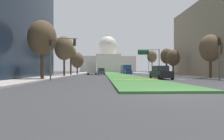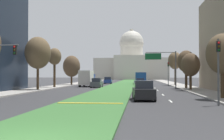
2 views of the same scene
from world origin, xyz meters
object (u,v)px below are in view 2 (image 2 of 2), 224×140
at_px(street_tree_left_distant, 72,66).
at_px(sedan_far_horizon, 108,81).
at_px(street_tree_right_mid, 190,65).
at_px(traffic_light_far_right, 168,70).
at_px(street_tree_left_far, 55,57).
at_px(street_tree_right_distant, 175,61).
at_px(street_tree_right_far, 186,62).
at_px(sedan_distant, 140,82).
at_px(sedan_lead_stopped, 143,91).
at_px(traffic_light_near_right, 218,63).
at_px(street_tree_right_near, 222,54).
at_px(street_tree_left_mid, 38,53).
at_px(overhead_guide_sign, 164,62).
at_px(city_bus, 141,77).
at_px(box_truck_delivery, 87,78).
at_px(capitol_building, 132,64).
at_px(sedan_midblock, 97,83).

height_order(street_tree_left_distant, sedan_far_horizon, street_tree_left_distant).
bearing_deg(street_tree_right_mid, traffic_light_far_right, 95.39).
distance_m(street_tree_left_far, street_tree_right_distant, 27.18).
height_order(street_tree_right_far, sedan_distant, street_tree_right_far).
height_order(sedan_lead_stopped, sedan_far_horizon, sedan_lead_stopped).
bearing_deg(traffic_light_near_right, street_tree_right_far, 86.00).
bearing_deg(sedan_far_horizon, sedan_lead_stopped, -79.58).
bearing_deg(street_tree_right_near, street_tree_left_mid, 150.41).
xyz_separation_m(overhead_guide_sign, street_tree_left_distant, (-19.63, 13.02, -0.34)).
distance_m(sedan_far_horizon, city_bus, 9.13).
distance_m(street_tree_right_mid, sedan_distant, 20.63).
height_order(traffic_light_far_right, sedan_distant, traffic_light_far_right).
bearing_deg(street_tree_right_mid, street_tree_left_mid, -175.81).
bearing_deg(city_bus, street_tree_left_mid, -118.54).
xyz_separation_m(traffic_light_near_right, sedan_distant, (-5.92, 39.64, -2.55)).
distance_m(street_tree_right_distant, box_truck_delivery, 20.48).
height_order(capitol_building, traffic_light_far_right, capitol_building).
bearing_deg(traffic_light_far_right, street_tree_left_mid, -139.46).
bearing_deg(sedan_lead_stopped, sedan_far_horizon, 100.42).
relative_size(street_tree_left_mid, box_truck_delivery, 1.28).
height_order(street_tree_right_near, street_tree_right_far, street_tree_right_far).
distance_m(traffic_light_near_right, sedan_far_horizon, 53.05).
bearing_deg(street_tree_right_distant, street_tree_right_far, -90.12).
distance_m(overhead_guide_sign, street_tree_left_mid, 21.31).
bearing_deg(street_tree_left_far, overhead_guide_sign, -0.56).
height_order(street_tree_right_mid, street_tree_right_distant, street_tree_right_distant).
xyz_separation_m(traffic_light_near_right, traffic_light_far_right, (0.00, 37.43, 0.00)).
height_order(traffic_light_far_right, street_tree_right_distant, street_tree_right_distant).
height_order(street_tree_right_far, street_tree_left_distant, street_tree_left_distant).
relative_size(capitol_building, street_tree_right_far, 5.58).
xyz_separation_m(street_tree_right_far, sedan_lead_stopped, (-7.57, -21.73, -3.75)).
distance_m(capitol_building, street_tree_right_distant, 82.38).
distance_m(traffic_light_near_right, traffic_light_far_right, 37.43).
distance_m(traffic_light_near_right, street_tree_left_distant, 45.28).
relative_size(street_tree_right_near, street_tree_right_distant, 0.86).
height_order(traffic_light_near_right, overhead_guide_sign, overhead_guide_sign).
xyz_separation_m(capitol_building, city_bus, (4.26, -74.49, -6.24)).
bearing_deg(sedan_far_horizon, traffic_light_near_right, -74.31).
xyz_separation_m(capitol_building, street_tree_left_far, (-11.43, -95.50, -2.44)).
distance_m(capitol_building, sedan_distant, 83.33).
relative_size(traffic_light_far_right, city_bus, 0.47).
height_order(street_tree_left_distant, sedan_distant, street_tree_left_distant).
relative_size(street_tree_right_distant, sedan_midblock, 1.75).
bearing_deg(sedan_lead_stopped, street_tree_left_mid, 137.20).
bearing_deg(street_tree_right_near, traffic_light_near_right, -108.85).
distance_m(traffic_light_near_right, sedan_midblock, 32.68).
height_order(sedan_lead_stopped, sedan_midblock, sedan_lead_stopped).
relative_size(street_tree_right_near, street_tree_left_far, 0.89).
height_order(street_tree_right_mid, sedan_distant, street_tree_right_mid).
height_order(street_tree_left_mid, street_tree_left_distant, street_tree_left_mid).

